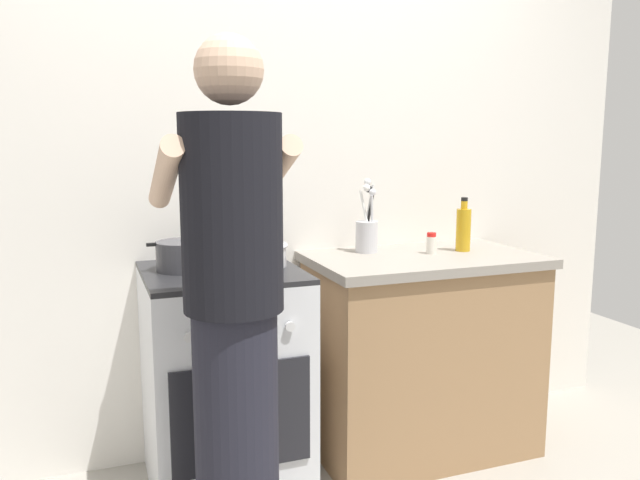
% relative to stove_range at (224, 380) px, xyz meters
% --- Properties ---
extents(back_wall, '(3.20, 0.10, 2.50)m').
position_rel_stove_range_xyz_m(back_wall, '(0.55, 0.35, 0.80)').
color(back_wall, silver).
rests_on(back_wall, ground).
extents(countertop, '(1.00, 0.60, 0.90)m').
position_rel_stove_range_xyz_m(countertop, '(0.90, 0.00, 0.00)').
color(countertop, '#99724C').
rests_on(countertop, ground).
extents(stove_range, '(0.60, 0.62, 0.90)m').
position_rel_stove_range_xyz_m(stove_range, '(0.00, 0.00, 0.00)').
color(stove_range, silver).
rests_on(stove_range, ground).
extents(pot, '(0.27, 0.21, 0.11)m').
position_rel_stove_range_xyz_m(pot, '(-0.14, 0.05, 0.51)').
color(pot, '#38383D').
rests_on(pot, stove_range).
extents(mixing_bowl, '(0.27, 0.27, 0.09)m').
position_rel_stove_range_xyz_m(mixing_bowl, '(0.14, 0.03, 0.50)').
color(mixing_bowl, '#B7B7BC').
rests_on(mixing_bowl, stove_range).
extents(utensil_crock, '(0.10, 0.10, 0.33)m').
position_rel_stove_range_xyz_m(utensil_crock, '(0.70, 0.16, 0.54)').
color(utensil_crock, silver).
rests_on(utensil_crock, countertop).
extents(spice_bottle, '(0.04, 0.04, 0.09)m').
position_rel_stove_range_xyz_m(spice_bottle, '(0.95, 0.02, 0.50)').
color(spice_bottle, silver).
rests_on(spice_bottle, countertop).
extents(oil_bottle, '(0.07, 0.07, 0.24)m').
position_rel_stove_range_xyz_m(oil_bottle, '(1.12, 0.04, 0.55)').
color(oil_bottle, gold).
rests_on(oil_bottle, countertop).
extents(person, '(0.41, 0.50, 1.70)m').
position_rel_stove_range_xyz_m(person, '(-0.08, -0.58, 0.41)').
color(person, black).
rests_on(person, ground).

